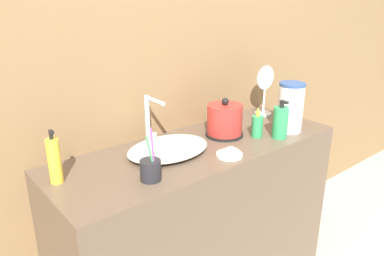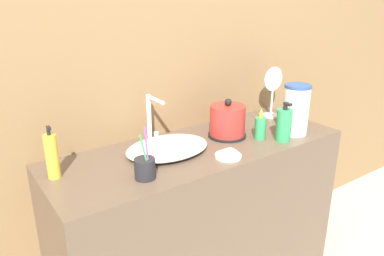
% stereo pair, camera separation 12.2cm
% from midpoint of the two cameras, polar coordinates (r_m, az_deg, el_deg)
% --- Properties ---
extents(wall_back, '(6.00, 0.04, 2.60)m').
position_cam_midpoint_polar(wall_back, '(1.82, -6.34, 13.29)').
color(wall_back, olive).
rests_on(wall_back, ground_plane).
extents(vanity_counter, '(1.42, 0.51, 0.84)m').
position_cam_midpoint_polar(vanity_counter, '(1.93, -0.71, -14.36)').
color(vanity_counter, brown).
rests_on(vanity_counter, ground_plane).
extents(sink_basin, '(0.38, 0.28, 0.05)m').
position_cam_midpoint_polar(sink_basin, '(1.65, -5.75, -3.12)').
color(sink_basin, silver).
rests_on(sink_basin, vanity_counter).
extents(faucet, '(0.06, 0.14, 0.23)m').
position_cam_midpoint_polar(faucet, '(1.73, -8.42, 1.56)').
color(faucet, silver).
rests_on(faucet, vanity_counter).
extents(electric_kettle, '(0.19, 0.19, 0.19)m').
position_cam_midpoint_polar(electric_kettle, '(1.83, 3.10, 1.00)').
color(electric_kettle, black).
rests_on(electric_kettle, vanity_counter).
extents(toothbrush_cup, '(0.08, 0.08, 0.21)m').
position_cam_midpoint_polar(toothbrush_cup, '(1.43, -8.79, -6.33)').
color(toothbrush_cup, '#232328').
rests_on(toothbrush_cup, vanity_counter).
extents(lotion_bottle, '(0.05, 0.05, 0.21)m').
position_cam_midpoint_polar(lotion_bottle, '(1.48, -22.47, -4.66)').
color(lotion_bottle, gold).
rests_on(lotion_bottle, vanity_counter).
extents(shampoo_bottle, '(0.07, 0.07, 0.13)m').
position_cam_midpoint_polar(shampoo_bottle, '(1.97, 1.88, 2.01)').
color(shampoo_bottle, '#EAA8C6').
rests_on(shampoo_bottle, vanity_counter).
extents(mouthwash_bottle, '(0.07, 0.07, 0.19)m').
position_cam_midpoint_polar(mouthwash_bottle, '(1.83, 11.47, 0.83)').
color(mouthwash_bottle, '#2D9956').
rests_on(mouthwash_bottle, vanity_counter).
extents(hand_cream_bottle, '(0.06, 0.06, 0.15)m').
position_cam_midpoint_polar(hand_cream_bottle, '(1.84, 8.04, 0.35)').
color(hand_cream_bottle, '#2D9956').
rests_on(hand_cream_bottle, vanity_counter).
extents(soap_dish, '(0.12, 0.12, 0.03)m').
position_cam_midpoint_polar(soap_dish, '(1.62, 3.59, -3.99)').
color(soap_dish, silver).
rests_on(soap_dish, vanity_counter).
extents(vanity_mirror, '(0.14, 0.09, 0.28)m').
position_cam_midpoint_polar(vanity_mirror, '(2.15, 9.44, 6.11)').
color(vanity_mirror, silver).
rests_on(vanity_mirror, vanity_counter).
extents(water_pitcher, '(0.13, 0.13, 0.25)m').
position_cam_midpoint_polar(water_pitcher, '(1.93, 13.03, 3.09)').
color(water_pitcher, silver).
rests_on(water_pitcher, vanity_counter).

